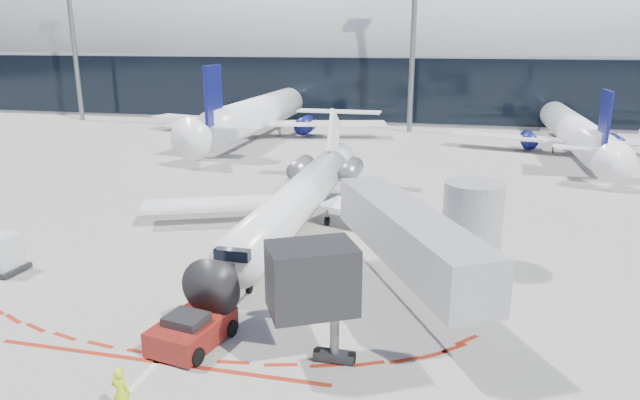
% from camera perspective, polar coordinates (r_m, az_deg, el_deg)
% --- Properties ---
extents(ground, '(260.00, 260.00, 0.00)m').
position_cam_1_polar(ground, '(33.41, -6.50, -5.62)').
color(ground, gray).
rests_on(ground, ground).
extents(apron_centerline, '(0.25, 40.00, 0.01)m').
position_cam_1_polar(apron_centerline, '(35.17, -5.41, -4.46)').
color(apron_centerline, silver).
rests_on(apron_centerline, ground).
extents(apron_stop_bar, '(14.00, 0.25, 0.01)m').
position_cam_1_polar(apron_stop_bar, '(24.02, -16.00, -15.29)').
color(apron_stop_bar, maroon).
rests_on(apron_stop_bar, ground).
extents(terminal_building, '(150.00, 24.15, 24.00)m').
position_cam_1_polar(terminal_building, '(94.86, 6.87, 13.56)').
color(terminal_building, gray).
rests_on(terminal_building, ground).
extents(jet_bridge, '(10.03, 15.20, 4.90)m').
position_cam_1_polar(jet_bridge, '(27.78, 10.57, -3.70)').
color(jet_bridge, '#95989D').
rests_on(jet_bridge, ground).
extents(light_mast_west, '(0.70, 0.70, 25.00)m').
position_cam_1_polar(light_mast_west, '(95.21, -23.46, 14.82)').
color(light_mast_west, slate).
rests_on(light_mast_west, ground).
extents(light_mast_centre, '(0.70, 0.70, 25.00)m').
position_cam_1_polar(light_mast_centre, '(77.42, 9.30, 15.92)').
color(light_mast_centre, slate).
rests_on(light_mast_centre, ground).
extents(regional_jet, '(22.28, 27.47, 6.88)m').
position_cam_1_polar(regional_jet, '(37.04, -1.90, 0.38)').
color(regional_jet, white).
rests_on(regional_jet, ground).
extents(pushback_tug, '(2.97, 5.78, 1.47)m').
position_cam_1_polar(pushback_tug, '(24.55, -12.69, -12.57)').
color(pushback_tug, '#57100C').
rests_on(pushback_tug, ground).
extents(ramp_worker, '(0.69, 0.45, 1.88)m').
position_cam_1_polar(ramp_worker, '(20.86, -19.29, -17.75)').
color(ramp_worker, '#C6EB18').
rests_on(ramp_worker, ground).
extents(uld_container, '(2.36, 2.05, 2.09)m').
position_cam_1_polar(uld_container, '(35.20, -29.34, -4.72)').
color(uld_container, black).
rests_on(uld_container, ground).
extents(bg_airliner_0, '(37.10, 39.28, 12.00)m').
position_cam_1_polar(bg_airliner_0, '(74.65, -5.68, 11.05)').
color(bg_airliner_0, white).
rests_on(bg_airliner_0, ground).
extents(bg_airliner_1, '(30.39, 32.17, 9.83)m').
position_cam_1_polar(bg_airliner_1, '(68.58, 24.18, 8.43)').
color(bg_airliner_1, white).
rests_on(bg_airliner_1, ground).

